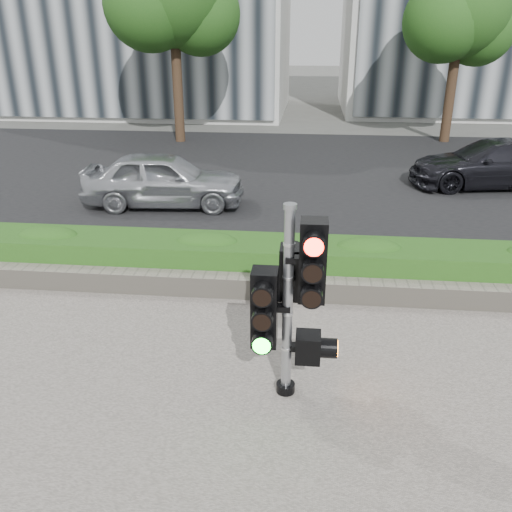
% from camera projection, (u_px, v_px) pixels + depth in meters
% --- Properties ---
extents(ground, '(120.00, 120.00, 0.00)m').
position_uv_depth(ground, '(264.00, 366.00, 6.96)').
color(ground, '#51514C').
rests_on(ground, ground).
extents(road, '(60.00, 13.00, 0.02)m').
position_uv_depth(road, '(294.00, 173.00, 16.11)').
color(road, black).
rests_on(road, ground).
extents(curb, '(60.00, 0.25, 0.12)m').
position_uv_depth(curb, '(279.00, 264.00, 9.82)').
color(curb, gray).
rests_on(curb, ground).
extents(stone_wall, '(12.00, 0.32, 0.34)m').
position_uv_depth(stone_wall, '(274.00, 287.00, 8.62)').
color(stone_wall, gray).
rests_on(stone_wall, sidewalk).
extents(hedge, '(12.00, 1.00, 0.68)m').
position_uv_depth(hedge, '(277.00, 261.00, 9.15)').
color(hedge, '#44942D').
rests_on(hedge, sidewalk).
extents(tree_right, '(4.10, 3.58, 6.53)m').
position_uv_depth(tree_right, '(460.00, 13.00, 18.94)').
color(tree_right, black).
rests_on(tree_right, ground).
extents(traffic_signal, '(0.80, 0.58, 2.33)m').
position_uv_depth(traffic_signal, '(291.00, 293.00, 5.96)').
color(traffic_signal, black).
rests_on(traffic_signal, sidewalk).
extents(car_silver, '(3.93, 1.83, 1.30)m').
position_uv_depth(car_silver, '(164.00, 179.00, 12.93)').
color(car_silver, '#B1B3B8').
rests_on(car_silver, road).
extents(car_dark, '(4.52, 2.34, 1.25)m').
position_uv_depth(car_dark, '(492.00, 163.00, 14.55)').
color(car_dark, black).
rests_on(car_dark, road).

